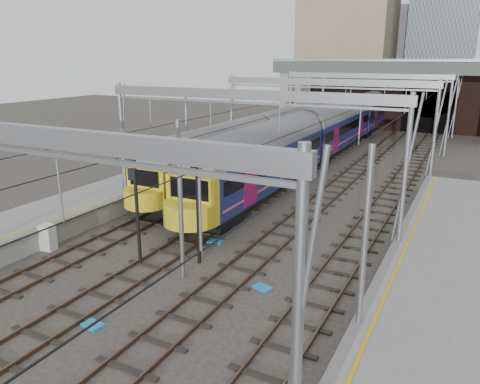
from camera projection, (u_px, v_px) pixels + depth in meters
The scene contains 16 objects.
ground at pixel (156, 297), 19.13m from camera, with size 160.00×160.00×0.00m, color #38332D.
platform_left at pixel (32, 226), 25.56m from camera, with size 4.32×55.00×1.12m.
platform_right at pixel (414, 383), 13.25m from camera, with size 4.32×47.00×1.12m.
tracks at pixel (289, 200), 31.96m from camera, with size 14.40×80.00×0.22m.
overhead_line at pixel (323, 96), 35.70m from camera, with size 16.80×80.00×8.00m.
retaining_wall at pixel (402, 97), 61.76m from camera, with size 28.00×2.75×9.00m.
overbridge at pixel (384, 76), 56.49m from camera, with size 28.00×3.00×9.25m.
city_skyline at pixel (437, 7), 73.52m from camera, with size 37.50×27.50×60.00m.
train_main at pixel (356, 117), 54.66m from camera, with size 3.08×71.20×5.21m.
train_second at pixel (316, 120), 54.38m from camera, with size 2.75×63.61×4.75m.
signal_near_left at pixel (136, 200), 21.23m from camera, with size 0.39×0.47×5.09m.
signal_near_centre at pixel (197, 197), 21.35m from camera, with size 0.41×0.48×5.27m.
relay_cabinet at pixel (48, 237), 23.61m from camera, with size 0.67×0.56×1.35m, color silver.
equip_cover_a at pixel (93, 325), 17.04m from camera, with size 0.76×0.53×0.09m, color #1B7DCE.
equip_cover_b at pixel (215, 241), 24.76m from camera, with size 0.76×0.53×0.09m, color #1B7DCE.
equip_cover_c at pixel (263, 287), 19.81m from camera, with size 0.75×0.53×0.09m, color #1B7DCE.
Camera 1 is at (10.88, -13.75, 9.43)m, focal length 35.00 mm.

